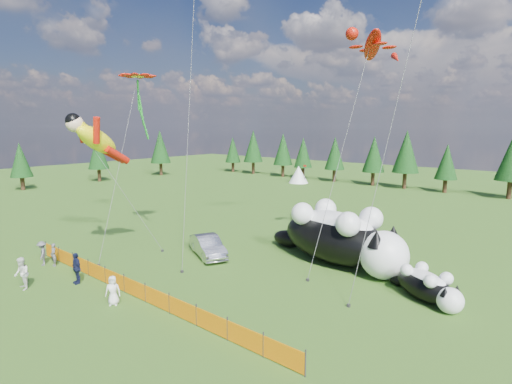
% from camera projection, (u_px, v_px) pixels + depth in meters
% --- Properties ---
extents(ground, '(160.00, 160.00, 0.00)m').
position_uv_depth(ground, '(178.00, 281.00, 24.10)').
color(ground, '#173A0A').
rests_on(ground, ground).
extents(safety_fence, '(22.06, 0.06, 1.10)m').
position_uv_depth(safety_fence, '(135.00, 288.00, 21.74)').
color(safety_fence, '#262626').
rests_on(safety_fence, ground).
extents(tree_line, '(90.00, 4.00, 8.00)m').
position_uv_depth(tree_line, '(422.00, 163.00, 57.60)').
color(tree_line, black).
rests_on(tree_line, ground).
extents(festival_tents, '(50.00, 3.20, 2.80)m').
position_uv_depth(festival_tents, '(503.00, 193.00, 47.30)').
color(festival_tents, white).
rests_on(festival_tents, ground).
extents(cat_large, '(11.10, 5.42, 4.03)m').
position_uv_depth(cat_large, '(340.00, 236.00, 26.83)').
color(cat_large, black).
rests_on(cat_large, ground).
extents(cat_small, '(4.51, 3.32, 1.78)m').
position_uv_depth(cat_small, '(428.00, 286.00, 21.23)').
color(cat_small, black).
rests_on(cat_small, ground).
extents(car, '(4.75, 3.42, 1.49)m').
position_uv_depth(car, '(208.00, 246.00, 28.59)').
color(car, silver).
rests_on(car, ground).
extents(spectator_a, '(0.59, 0.41, 1.55)m').
position_uv_depth(spectator_a, '(54.00, 255.00, 26.57)').
color(spectator_a, '#555459').
rests_on(spectator_a, ground).
extents(spectator_b, '(1.01, 0.71, 1.89)m').
position_uv_depth(spectator_b, '(22.00, 274.00, 22.69)').
color(spectator_b, silver).
rests_on(spectator_b, ground).
extents(spectator_c, '(1.16, 0.68, 1.88)m').
position_uv_depth(spectator_c, '(76.00, 268.00, 23.61)').
color(spectator_c, '#131735').
rests_on(spectator_c, ground).
extents(spectator_d, '(1.20, 1.00, 1.65)m').
position_uv_depth(spectator_d, '(42.00, 253.00, 26.72)').
color(spectator_d, '#555459').
rests_on(spectator_d, ground).
extents(spectator_e, '(0.90, 0.90, 1.57)m').
position_uv_depth(spectator_e, '(113.00, 290.00, 20.78)').
color(spectator_e, silver).
rests_on(spectator_e, ground).
extents(superhero_kite, '(5.43, 6.33, 10.73)m').
position_uv_depth(superhero_kite, '(97.00, 140.00, 27.08)').
color(superhero_kite, '#F9F20D').
rests_on(superhero_kite, ground).
extents(gecko_kite, '(5.07, 9.30, 16.02)m').
position_uv_depth(gecko_kite, '(372.00, 46.00, 26.04)').
color(gecko_kite, '#B81509').
rests_on(gecko_kite, ground).
extents(flower_kite, '(3.89, 6.84, 14.07)m').
position_uv_depth(flower_kite, '(137.00, 78.00, 29.96)').
color(flower_kite, '#B81509').
rests_on(flower_kite, ground).
extents(diamond_kite_a, '(2.96, 4.06, 18.93)m').
position_uv_depth(diamond_kite_a, '(194.00, 8.00, 26.76)').
color(diamond_kite_a, '#0B34AA').
rests_on(diamond_kite_a, ground).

